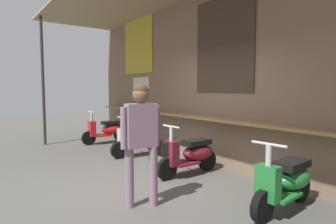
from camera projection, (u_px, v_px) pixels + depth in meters
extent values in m
plane|color=#56544F|center=(143.00, 186.00, 4.69)|extent=(31.14, 31.14, 0.00)
cube|color=#7F6651|center=(228.00, 74.00, 5.72)|extent=(11.12, 0.25, 3.83)
cube|color=#A87F51|center=(216.00, 119.00, 5.62)|extent=(10.01, 0.36, 0.05)
cube|color=gold|center=(138.00, 45.00, 8.29)|extent=(1.56, 0.02, 1.63)
cube|color=#423328|center=(223.00, 45.00, 5.60)|extent=(1.52, 0.02, 1.90)
cube|color=beige|center=(141.00, 83.00, 8.25)|extent=(0.89, 0.03, 0.35)
cylinder|color=#332D28|center=(43.00, 81.00, 8.01)|extent=(0.08, 0.08, 3.69)
ellipsoid|color=red|center=(113.00, 129.00, 8.50)|extent=(0.40, 0.71, 0.30)
cube|color=black|center=(111.00, 123.00, 8.45)|extent=(0.31, 0.56, 0.10)
cube|color=red|center=(102.00, 135.00, 8.31)|extent=(0.39, 0.51, 0.04)
cube|color=red|center=(92.00, 129.00, 8.13)|extent=(0.28, 0.17, 0.44)
cylinder|color=#B7B7BC|center=(92.00, 124.00, 8.12)|extent=(0.07, 0.07, 0.70)
cylinder|color=#B7B7BC|center=(91.00, 112.00, 8.09)|extent=(0.46, 0.05, 0.04)
cylinder|color=black|center=(89.00, 138.00, 8.09)|extent=(0.11, 0.40, 0.40)
cylinder|color=black|center=(120.00, 135.00, 8.66)|extent=(0.11, 0.40, 0.40)
ellipsoid|color=#B2B5BA|center=(146.00, 138.00, 6.94)|extent=(0.39, 0.70, 0.30)
cube|color=black|center=(145.00, 130.00, 6.89)|extent=(0.31, 0.55, 0.10)
cube|color=#B2B5BA|center=(134.00, 146.00, 6.74)|extent=(0.39, 0.50, 0.04)
cube|color=#B2B5BA|center=(123.00, 138.00, 6.55)|extent=(0.28, 0.16, 0.44)
cylinder|color=#B7B7BC|center=(123.00, 133.00, 6.53)|extent=(0.07, 0.07, 0.70)
cylinder|color=#B7B7BC|center=(123.00, 118.00, 6.51)|extent=(0.46, 0.04, 0.04)
cylinder|color=black|center=(119.00, 150.00, 6.51)|extent=(0.10, 0.40, 0.40)
cylinder|color=black|center=(155.00, 145.00, 7.10)|extent=(0.10, 0.40, 0.40)
ellipsoid|color=maroon|center=(198.00, 152.00, 5.41)|extent=(0.39, 0.70, 0.30)
cube|color=black|center=(196.00, 142.00, 5.36)|extent=(0.31, 0.55, 0.10)
cube|color=maroon|center=(184.00, 163.00, 5.21)|extent=(0.39, 0.50, 0.04)
cube|color=maroon|center=(171.00, 153.00, 5.02)|extent=(0.28, 0.16, 0.44)
cylinder|color=#B7B7BC|center=(171.00, 146.00, 5.01)|extent=(0.07, 0.07, 0.70)
cylinder|color=#B7B7BC|center=(171.00, 127.00, 4.98)|extent=(0.46, 0.04, 0.04)
cylinder|color=black|center=(167.00, 169.00, 4.98)|extent=(0.10, 0.40, 0.40)
cylinder|color=black|center=(207.00, 160.00, 5.57)|extent=(0.10, 0.40, 0.40)
ellipsoid|color=#237533|center=(293.00, 178.00, 3.85)|extent=(0.43, 0.73, 0.30)
cube|color=black|center=(292.00, 164.00, 3.80)|extent=(0.34, 0.57, 0.10)
cube|color=#237533|center=(280.00, 195.00, 3.64)|extent=(0.42, 0.53, 0.04)
cube|color=#237533|center=(268.00, 183.00, 3.43)|extent=(0.29, 0.18, 0.44)
cylinder|color=#B7B7BC|center=(268.00, 173.00, 3.42)|extent=(0.07, 0.07, 0.70)
cylinder|color=#B7B7BC|center=(269.00, 144.00, 3.39)|extent=(0.46, 0.07, 0.04)
cylinder|color=black|center=(263.00, 207.00, 3.38)|extent=(0.13, 0.41, 0.40)
cylinder|color=black|center=(301.00, 188.00, 4.03)|extent=(0.13, 0.41, 0.40)
cylinder|color=gray|center=(129.00, 177.00, 3.82)|extent=(0.12, 0.12, 0.83)
cylinder|color=gray|center=(153.00, 176.00, 3.87)|extent=(0.12, 0.12, 0.83)
cube|color=gray|center=(141.00, 125.00, 3.79)|extent=(0.26, 0.44, 0.59)
sphere|color=brown|center=(141.00, 94.00, 3.75)|extent=(0.23, 0.23, 0.23)
sphere|color=#472D19|center=(141.00, 91.00, 3.75)|extent=(0.21, 0.21, 0.21)
cylinder|color=gray|center=(123.00, 128.00, 3.67)|extent=(0.08, 0.08, 0.55)
cylinder|color=gray|center=(158.00, 126.00, 3.90)|extent=(0.08, 0.08, 0.55)
cube|color=black|center=(161.00, 148.00, 3.98)|extent=(0.27, 0.14, 0.20)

